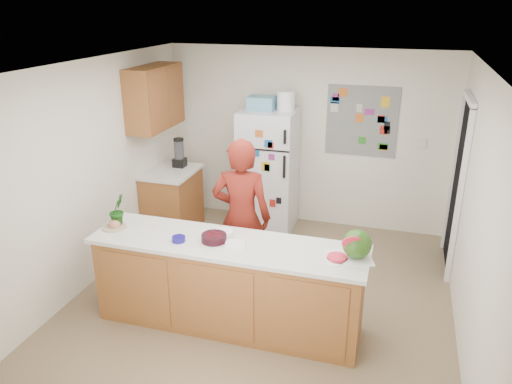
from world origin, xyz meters
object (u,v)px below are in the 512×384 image
(cherry_bowl, at_px, (214,238))
(watermelon, at_px, (357,244))
(person, at_px, (242,218))
(refrigerator, at_px, (268,170))

(cherry_bowl, bearing_deg, watermelon, 2.08)
(person, distance_m, cherry_bowl, 0.68)
(watermelon, height_order, cherry_bowl, watermelon)
(watermelon, bearing_deg, person, 154.10)
(refrigerator, height_order, cherry_bowl, refrigerator)
(refrigerator, height_order, watermelon, refrigerator)
(watermelon, xyz_separation_m, cherry_bowl, (-1.34, -0.05, -0.11))
(refrigerator, xyz_separation_m, cherry_bowl, (0.12, -2.39, 0.11))
(refrigerator, relative_size, person, 0.96)
(person, relative_size, watermelon, 6.74)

